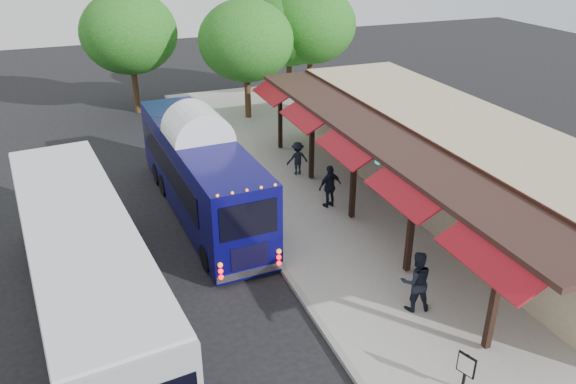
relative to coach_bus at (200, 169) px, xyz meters
name	(u,v)px	position (x,y,z in m)	size (l,w,h in m)	color
ground	(300,300)	(1.45, -6.88, -1.88)	(90.00, 90.00, 0.00)	black
sidewalk	(379,214)	(6.45, -2.88, -1.81)	(10.00, 40.00, 0.15)	#9E9B93
curb	(261,237)	(1.50, -2.88, -1.81)	(0.20, 40.00, 0.16)	gray
station_shelter	(455,162)	(9.83, -2.88, -0.04)	(8.15, 20.00, 3.60)	tan
coach_bus	(200,169)	(0.00, 0.00, 0.00)	(2.89, 11.06, 3.50)	#090650
city_bus	(85,265)	(-4.59, -5.47, -0.03)	(4.07, 12.67, 3.34)	#92959A
ped_a	(275,212)	(2.07, -2.85, -0.87)	(0.63, 0.41, 1.72)	black
ped_b	(416,281)	(4.37, -8.64, -0.77)	(0.94, 0.73, 1.93)	black
ped_c	(330,186)	(4.85, -1.65, -0.84)	(1.05, 0.44, 1.79)	black
ped_d	(297,158)	(4.85, 1.84, -0.96)	(1.00, 0.58, 1.55)	black
sign_board	(466,367)	(3.73, -11.88, -1.00)	(0.21, 0.48, 1.09)	black
tree_left	(246,41)	(5.28, 10.73, 2.72)	(5.39, 5.39, 6.90)	#382314
tree_mid	(289,30)	(9.03, 13.72, 2.62)	(5.28, 5.28, 6.76)	#382314
tree_right	(311,25)	(10.24, 13.12, 2.96)	(5.67, 5.67, 7.26)	#382314
tree_far	(129,33)	(-0.67, 14.50, 2.91)	(5.62, 5.62, 7.19)	#382314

